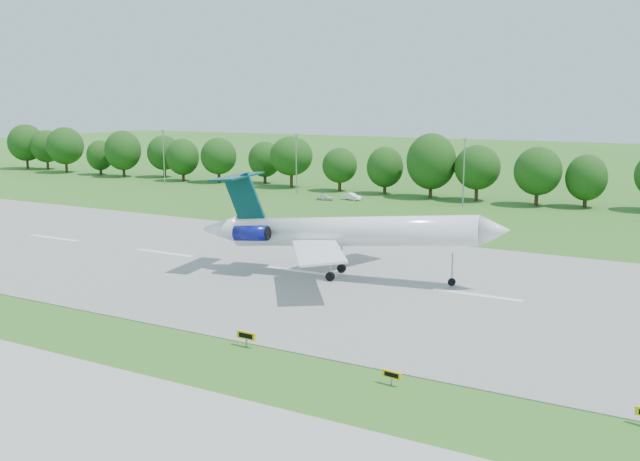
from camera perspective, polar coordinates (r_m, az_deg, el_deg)
The scene contains 9 objects.
ground at distance 49.67m, azimuth 3.80°, elevation -12.06°, with size 600.00×600.00×0.00m, color #265917.
runway at distance 71.88m, azimuth 12.43°, elevation -5.10°, with size 400.00×45.00×0.08m, color gray.
tree_line at distance 135.56m, azimuth 20.84°, elevation 4.34°, with size 288.40×8.40×10.40m.
light_poles at distance 126.12m, azimuth 19.04°, elevation 4.11°, with size 175.90×0.25×12.19m.
airliner at distance 76.15m, azimuth 1.37°, elevation 0.02°, with size 34.16×24.54×10.99m.
taxi_sign_left at distance 56.26m, azimuth -5.92°, elevation -8.37°, with size 1.75×0.28×1.22m.
taxi_sign_centre at distance 49.14m, azimuth 5.75°, elevation -11.41°, with size 1.44×0.33×1.01m.
service_vehicle_a at distance 136.87m, azimuth 2.52°, elevation 2.74°, with size 1.43×4.11×1.35m, color white.
service_vehicle_b at distance 136.57m, azimuth 0.41°, elevation 2.67°, with size 1.27×3.16×1.08m, color silver.
Camera 1 is at (19.52, -41.54, 18.98)m, focal length 40.00 mm.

